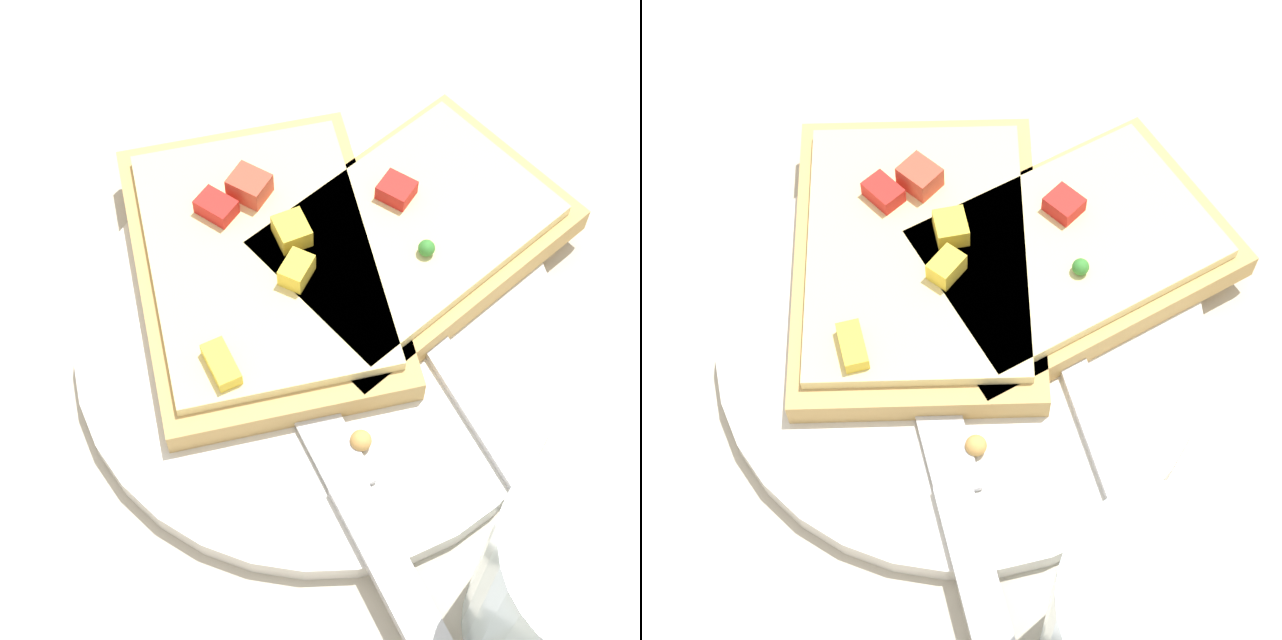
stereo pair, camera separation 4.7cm
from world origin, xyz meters
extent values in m
plane|color=#BCB29E|center=(0.00, 0.00, 0.00)|extent=(4.00, 4.00, 0.00)
cylinder|color=silver|center=(0.00, 0.00, 0.01)|extent=(0.22, 0.22, 0.01)
cube|color=silver|center=(-0.01, 0.07, 0.01)|extent=(0.07, 0.12, 0.01)
cube|color=silver|center=(-0.05, -0.01, 0.01)|extent=(0.05, 0.06, 0.01)
cube|color=silver|center=(-0.08, -0.04, 0.01)|extent=(0.02, 0.03, 0.00)
cube|color=silver|center=(-0.07, -0.05, 0.01)|extent=(0.02, 0.03, 0.00)
cube|color=silver|center=(-0.07, -0.05, 0.01)|extent=(0.02, 0.03, 0.00)
cube|color=silver|center=(-0.06, -0.05, 0.01)|extent=(0.02, 0.03, 0.00)
cube|color=silver|center=(0.07, 0.09, 0.01)|extent=(0.05, 0.08, 0.01)
cube|color=silver|center=(0.02, 0.00, 0.01)|extent=(0.08, 0.13, 0.00)
cube|color=tan|center=(-0.01, -0.04, 0.02)|extent=(0.19, 0.19, 0.01)
cube|color=beige|center=(-0.01, -0.04, 0.03)|extent=(0.16, 0.17, 0.01)
cube|color=#D14733|center=(-0.03, -0.06, 0.04)|extent=(0.02, 0.02, 0.01)
cube|color=yellow|center=(0.05, -0.02, 0.04)|extent=(0.02, 0.02, 0.01)
cube|color=yellow|center=(-0.01, -0.02, 0.04)|extent=(0.02, 0.01, 0.01)
cube|color=red|center=(-0.01, -0.07, 0.04)|extent=(0.01, 0.02, 0.01)
cube|color=tan|center=(-0.06, 0.01, 0.02)|extent=(0.16, 0.12, 0.01)
cube|color=beige|center=(-0.06, 0.01, 0.03)|extent=(0.14, 0.11, 0.01)
cube|color=yellow|center=(-0.02, -0.03, 0.04)|extent=(0.02, 0.02, 0.01)
cube|color=red|center=(-0.07, -0.01, 0.04)|extent=(0.02, 0.02, 0.01)
sphere|color=#388433|center=(-0.05, 0.02, 0.04)|extent=(0.01, 0.01, 0.01)
sphere|color=#D9A052|center=(0.03, 0.05, 0.02)|extent=(0.01, 0.01, 0.01)
sphere|color=tan|center=(0.01, -0.03, 0.02)|extent=(0.01, 0.01, 0.01)
sphere|color=tan|center=(-0.03, 0.01, 0.02)|extent=(0.01, 0.01, 0.01)
camera|label=1|loc=(0.19, 0.14, 0.43)|focal=60.00mm
camera|label=2|loc=(0.16, 0.18, 0.43)|focal=60.00mm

